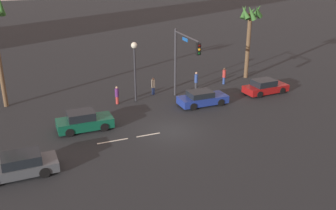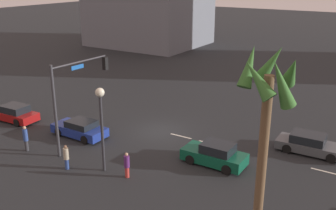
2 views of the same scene
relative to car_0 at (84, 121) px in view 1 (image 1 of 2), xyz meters
name	(u,v)px [view 1 (image 1 of 2)]	position (x,y,z in m)	size (l,w,h in m)	color
ground_plane	(172,131)	(6.07, -2.78, -0.68)	(220.00, 220.00, 0.00)	#232628
lane_stripe_2	(113,141)	(1.47, -2.78, -0.67)	(2.26, 0.14, 0.01)	silver
lane_stripe_3	(148,135)	(4.17, -2.78, -0.67)	(1.83, 0.14, 0.01)	silver
car_0	(84,121)	(0.00, 0.00, 0.00)	(4.16, 1.93, 1.49)	#0F5138
car_1	(19,166)	(-4.85, -5.08, -0.06)	(4.69, 2.05, 1.35)	#474C51
car_3	(265,87)	(17.78, 1.80, -0.05)	(4.42, 2.05, 1.38)	maroon
car_4	(202,98)	(10.71, 1.30, -0.07)	(4.36, 1.94, 1.30)	navy
traffic_signal	(183,55)	(9.43, 2.80, 3.64)	(0.44, 5.33, 6.35)	#38383D
streetlamp	(135,60)	(5.54, 4.49, 3.19)	(0.56, 0.56, 5.44)	#2D2D33
pedestrian_0	(153,86)	(7.67, 5.60, 0.18)	(0.48, 0.48, 1.65)	#2D478C
pedestrian_1	(224,76)	(15.57, 5.85, 0.24)	(0.48, 0.48, 1.74)	#2D478C
pedestrian_2	(117,95)	(3.77, 4.41, 0.18)	(0.47, 0.47, 1.64)	#BF3833
pedestrian_3	(196,80)	(12.03, 5.20, 0.31)	(0.45, 0.45, 1.86)	#333338
palm_tree_1	(250,23)	(19.03, 6.92, 5.26)	(2.44, 2.49, 7.93)	brown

